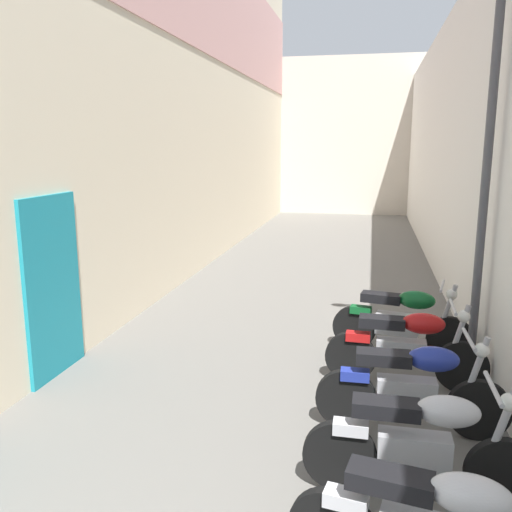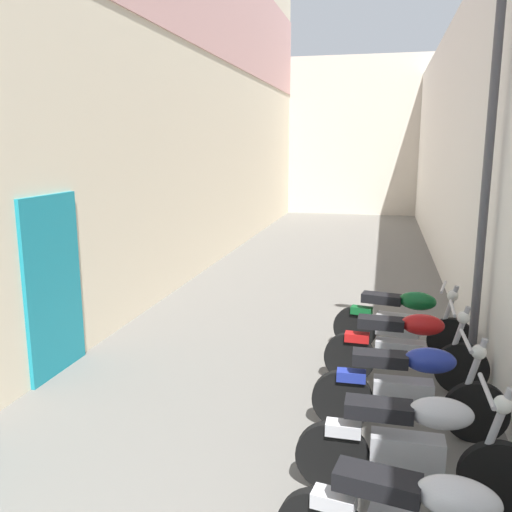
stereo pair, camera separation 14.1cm
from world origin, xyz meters
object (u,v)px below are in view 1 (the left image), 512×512
object	(u,v)px
motorcycle_fourth	(422,442)
motorcycle_fifth	(413,385)
motorcycle_sixth	(407,345)
street_lamp	(480,151)
motorcycle_seventh	(402,319)

from	to	relation	value
motorcycle_fourth	motorcycle_fifth	world-z (taller)	same
motorcycle_fifth	motorcycle_sixth	size ratio (longest dim) A/B	1.00
motorcycle_fourth	motorcycle_sixth	bearing A→B (deg)	90.00
motorcycle_fourth	street_lamp	size ratio (longest dim) A/B	0.40
motorcycle_fifth	motorcycle_sixth	bearing A→B (deg)	90.00
street_lamp	motorcycle_fifth	bearing A→B (deg)	-114.76
motorcycle_fourth	motorcycle_sixth	world-z (taller)	same
street_lamp	motorcycle_fourth	bearing A→B (deg)	-105.27
motorcycle_fifth	motorcycle_seventh	xyz separation A→B (m)	(-0.00, 2.07, 0.00)
motorcycle_seventh	street_lamp	size ratio (longest dim) A/B	0.40
motorcycle_fourth	motorcycle_fifth	xyz separation A→B (m)	(-0.00, 1.04, 0.00)
motorcycle_seventh	motorcycle_fourth	bearing A→B (deg)	-90.00
motorcycle_sixth	motorcycle_fourth	bearing A→B (deg)	-90.00
motorcycle_fourth	motorcycle_seventh	distance (m)	3.12
motorcycle_fourth	motorcycle_sixth	xyz separation A→B (m)	(-0.00, 2.12, 0.00)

